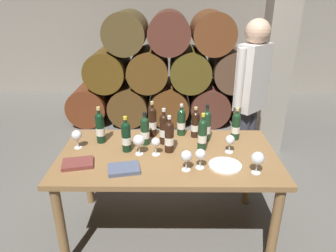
{
  "coord_description": "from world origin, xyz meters",
  "views": [
    {
      "loc": [
        0.02,
        -2.12,
        1.92
      ],
      "look_at": [
        0.0,
        0.2,
        0.91
      ],
      "focal_mm": 32.79,
      "sensor_mm": 36.0,
      "label": 1
    }
  ],
  "objects_px": {
    "wine_bottle_0": "(100,127)",
    "wine_bottle_5": "(152,121)",
    "wine_bottle_10": "(206,125)",
    "wine_glass_2": "(139,141)",
    "sommelier_presenting": "(251,91)",
    "wine_bottle_6": "(236,126)",
    "wine_glass_4": "(200,155)",
    "wine_glass_6": "(156,143)",
    "wine_glass_1": "(186,157)",
    "wine_glass_0": "(77,136)",
    "wine_bottle_1": "(145,131)",
    "wine_bottle_9": "(202,134)",
    "wine_glass_5": "(230,140)",
    "wine_bottle_4": "(181,122)",
    "wine_bottle_8": "(164,129)",
    "wine_bottle_2": "(126,136)",
    "wine_bottle_3": "(169,136)",
    "leather_ledger": "(78,163)",
    "wine_bottle_7": "(195,124)",
    "tasting_notebook": "(124,169)",
    "serving_plate": "(225,165)",
    "dining_table": "(168,164)",
    "wine_glass_3": "(258,159)"
  },
  "relations": [
    {
      "from": "wine_glass_2",
      "to": "wine_bottle_8",
      "type": "bearing_deg",
      "value": 45.73
    },
    {
      "from": "wine_glass_0",
      "to": "tasting_notebook",
      "type": "bearing_deg",
      "value": -39.31
    },
    {
      "from": "tasting_notebook",
      "to": "wine_glass_0",
      "type": "bearing_deg",
      "value": 128.56
    },
    {
      "from": "wine_bottle_9",
      "to": "leather_ledger",
      "type": "xyz_separation_m",
      "value": [
        -0.93,
        -0.26,
        -0.12
      ]
    },
    {
      "from": "wine_bottle_2",
      "to": "wine_bottle_5",
      "type": "relative_size",
      "value": 0.94
    },
    {
      "from": "tasting_notebook",
      "to": "sommelier_presenting",
      "type": "distance_m",
      "value": 1.52
    },
    {
      "from": "sommelier_presenting",
      "to": "wine_bottle_10",
      "type": "bearing_deg",
      "value": -133.8
    },
    {
      "from": "wine_glass_5",
      "to": "wine_bottle_1",
      "type": "bearing_deg",
      "value": 168.21
    },
    {
      "from": "wine_bottle_9",
      "to": "wine_glass_0",
      "type": "bearing_deg",
      "value": 179.21
    },
    {
      "from": "wine_bottle_7",
      "to": "wine_glass_2",
      "type": "height_order",
      "value": "wine_bottle_7"
    },
    {
      "from": "wine_bottle_2",
      "to": "sommelier_presenting",
      "type": "relative_size",
      "value": 0.17
    },
    {
      "from": "wine_bottle_9",
      "to": "wine_bottle_4",
      "type": "bearing_deg",
      "value": 119.73
    },
    {
      "from": "leather_ledger",
      "to": "wine_bottle_7",
      "type": "bearing_deg",
      "value": 16.71
    },
    {
      "from": "wine_bottle_10",
      "to": "wine_bottle_0",
      "type": "bearing_deg",
      "value": -176.95
    },
    {
      "from": "wine_glass_1",
      "to": "wine_glass_0",
      "type": "bearing_deg",
      "value": 158.84
    },
    {
      "from": "wine_bottle_7",
      "to": "wine_glass_1",
      "type": "height_order",
      "value": "wine_bottle_7"
    },
    {
      "from": "wine_bottle_0",
      "to": "wine_glass_4",
      "type": "xyz_separation_m",
      "value": [
        0.8,
        -0.41,
        -0.03
      ]
    },
    {
      "from": "wine_glass_1",
      "to": "wine_glass_4",
      "type": "relative_size",
      "value": 1.02
    },
    {
      "from": "wine_glass_0",
      "to": "tasting_notebook",
      "type": "height_order",
      "value": "wine_glass_0"
    },
    {
      "from": "wine_bottle_8",
      "to": "wine_glass_0",
      "type": "bearing_deg",
      "value": -172.43
    },
    {
      "from": "wine_glass_2",
      "to": "serving_plate",
      "type": "xyz_separation_m",
      "value": [
        0.64,
        -0.18,
        -0.11
      ]
    },
    {
      "from": "wine_bottle_1",
      "to": "wine_glass_6",
      "type": "relative_size",
      "value": 1.95
    },
    {
      "from": "wine_bottle_8",
      "to": "wine_glass_3",
      "type": "relative_size",
      "value": 1.87
    },
    {
      "from": "wine_glass_4",
      "to": "wine_glass_0",
      "type": "bearing_deg",
      "value": 162.48
    },
    {
      "from": "wine_bottle_6",
      "to": "wine_bottle_5",
      "type": "bearing_deg",
      "value": 174.54
    },
    {
      "from": "wine_glass_4",
      "to": "wine_glass_6",
      "type": "relative_size",
      "value": 1.04
    },
    {
      "from": "wine_bottle_9",
      "to": "wine_glass_5",
      "type": "bearing_deg",
      "value": -13.87
    },
    {
      "from": "wine_glass_6",
      "to": "wine_bottle_6",
      "type": "bearing_deg",
      "value": 23.35
    },
    {
      "from": "wine_bottle_10",
      "to": "wine_glass_2",
      "type": "xyz_separation_m",
      "value": [
        -0.55,
        -0.26,
        -0.02
      ]
    },
    {
      "from": "wine_glass_4",
      "to": "leather_ledger",
      "type": "distance_m",
      "value": 0.9
    },
    {
      "from": "wine_bottle_10",
      "to": "wine_glass_4",
      "type": "relative_size",
      "value": 2.11
    },
    {
      "from": "wine_bottle_3",
      "to": "sommelier_presenting",
      "type": "relative_size",
      "value": 0.18
    },
    {
      "from": "wine_bottle_4",
      "to": "wine_glass_4",
      "type": "height_order",
      "value": "wine_bottle_4"
    },
    {
      "from": "wine_bottle_6",
      "to": "serving_plate",
      "type": "distance_m",
      "value": 0.5
    },
    {
      "from": "wine_bottle_5",
      "to": "wine_bottle_8",
      "type": "height_order",
      "value": "wine_bottle_5"
    },
    {
      "from": "wine_bottle_2",
      "to": "wine_bottle_4",
      "type": "distance_m",
      "value": 0.54
    },
    {
      "from": "wine_bottle_8",
      "to": "sommelier_presenting",
      "type": "xyz_separation_m",
      "value": [
        0.84,
        0.56,
        0.15
      ]
    },
    {
      "from": "wine_bottle_1",
      "to": "wine_bottle_5",
      "type": "xyz_separation_m",
      "value": [
        0.05,
        0.17,
        0.01
      ]
    },
    {
      "from": "wine_bottle_6",
      "to": "wine_bottle_10",
      "type": "height_order",
      "value": "wine_bottle_10"
    },
    {
      "from": "wine_bottle_8",
      "to": "serving_plate",
      "type": "relative_size",
      "value": 1.29
    },
    {
      "from": "wine_bottle_2",
      "to": "wine_bottle_3",
      "type": "distance_m",
      "value": 0.34
    },
    {
      "from": "wine_bottle_9",
      "to": "leather_ledger",
      "type": "height_order",
      "value": "wine_bottle_9"
    },
    {
      "from": "dining_table",
      "to": "sommelier_presenting",
      "type": "distance_m",
      "value": 1.16
    },
    {
      "from": "wine_bottle_4",
      "to": "wine_glass_5",
      "type": "xyz_separation_m",
      "value": [
        0.37,
        -0.33,
        -0.02
      ]
    },
    {
      "from": "wine_bottle_2",
      "to": "sommelier_presenting",
      "type": "distance_m",
      "value": 1.34
    },
    {
      "from": "wine_bottle_7",
      "to": "wine_glass_2",
      "type": "bearing_deg",
      "value": -144.65
    },
    {
      "from": "wine_bottle_0",
      "to": "wine_bottle_5",
      "type": "relative_size",
      "value": 1.0
    },
    {
      "from": "wine_bottle_6",
      "to": "wine_glass_5",
      "type": "xyz_separation_m",
      "value": [
        -0.09,
        -0.25,
        -0.02
      ]
    },
    {
      "from": "wine_glass_0",
      "to": "leather_ledger",
      "type": "relative_size",
      "value": 0.71
    },
    {
      "from": "wine_bottle_4",
      "to": "sommelier_presenting",
      "type": "bearing_deg",
      "value": 29.79
    }
  ]
}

